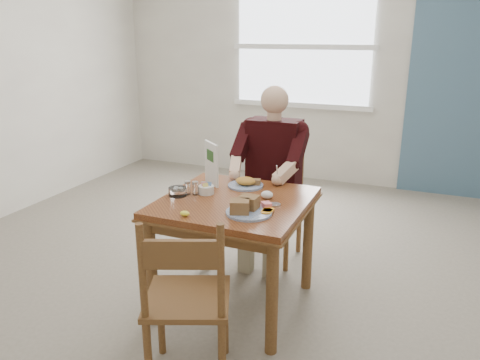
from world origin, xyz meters
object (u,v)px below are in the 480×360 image
at_px(chair_near, 187,301).
at_px(near_plate, 248,208).
at_px(table, 235,216).
at_px(chair_far, 274,200).
at_px(diner, 271,163).
at_px(far_plate, 246,183).

height_order(chair_near, near_plate, chair_near).
xyz_separation_m(table, chair_far, (0.00, 0.80, -0.16)).
relative_size(table, near_plate, 2.86).
height_order(chair_far, diner, diner).
xyz_separation_m(diner, near_plate, (0.16, -0.90, -0.03)).
xyz_separation_m(chair_near, near_plate, (0.09, 0.58, 0.31)).
distance_m(table, near_plate, 0.29).
distance_m(chair_near, diner, 1.52).
bearing_deg(near_plate, table, 130.45).
relative_size(table, chair_far, 0.97).
bearing_deg(diner, near_plate, -79.72).
relative_size(diner, far_plate, 4.90).
bearing_deg(far_plate, near_plate, -67.46).
bearing_deg(far_plate, diner, 86.39).
height_order(diner, far_plate, diner).
distance_m(diner, far_plate, 0.44).
distance_m(chair_far, chair_near, 1.57).
bearing_deg(chair_near, far_plate, 95.31).
bearing_deg(chair_far, diner, -89.99).
bearing_deg(near_plate, chair_near, -99.16).
height_order(chair_far, chair_near, same).
bearing_deg(diner, chair_far, 90.01).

